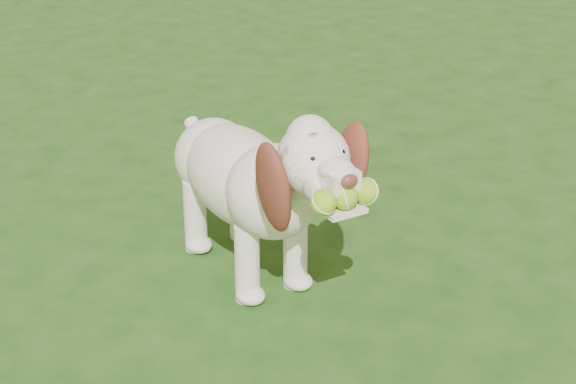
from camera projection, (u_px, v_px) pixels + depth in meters
ground at (203, 258)px, 3.91m from camera, size 80.00×80.00×0.00m
dog at (255, 178)px, 3.59m from camera, size 0.48×1.25×0.81m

